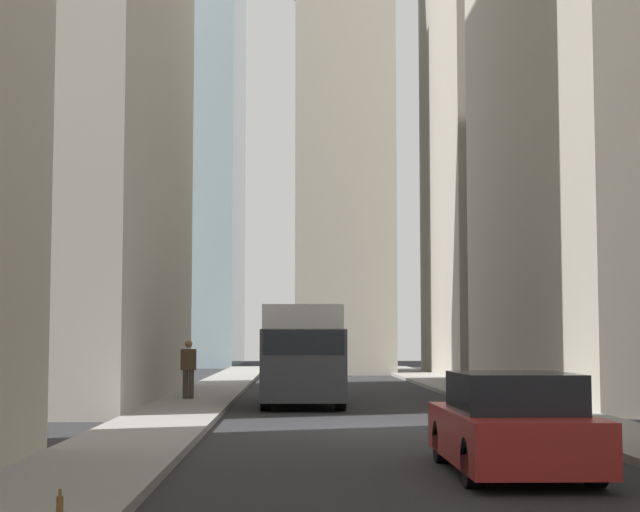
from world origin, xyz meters
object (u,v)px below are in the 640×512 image
delivery_truck (302,354)px  pedestrian (188,367)px  discarded_bottle (60,506)px  sedan_red (512,426)px

delivery_truck → pedestrian: size_ratio=3.78×
pedestrian → discarded_bottle: (-20.23, -0.79, -0.82)m
sedan_red → pedestrian: 17.23m
pedestrian → discarded_bottle: size_ratio=6.34×
sedan_red → pedestrian: bearing=20.9°
delivery_truck → discarded_bottle: (-19.38, 2.56, -1.21)m
delivery_truck → discarded_bottle: size_ratio=23.93×
delivery_truck → discarded_bottle: bearing=172.5°
sedan_red → pedestrian: (16.09, 6.15, 0.41)m
discarded_bottle → sedan_red: bearing=-52.3°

